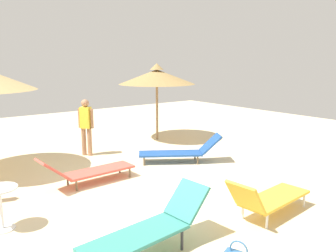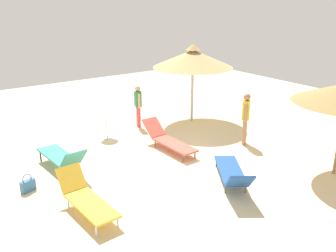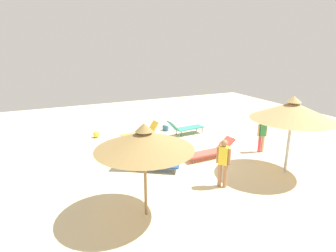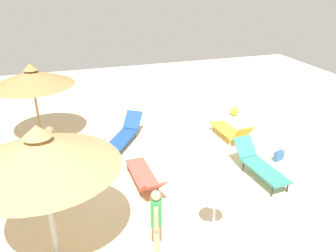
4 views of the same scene
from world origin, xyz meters
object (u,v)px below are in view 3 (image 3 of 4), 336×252
handbag (165,128)px  beach_ball (96,134)px  parasol_umbrella_near_right (144,140)px  parasol_umbrella_near_left (293,111)px  lounge_chair_far_right (149,162)px  lounge_chair_back (185,127)px  person_standing_edge (223,160)px  lounge_chair_center (141,132)px  lounge_chair_front (211,150)px  side_table_round (234,133)px  person_standing_far_left (262,134)px

handbag → beach_ball: size_ratio=1.40×
parasol_umbrella_near_right → handbag: 8.13m
parasol_umbrella_near_left → beach_ball: bearing=128.5°
lounge_chair_far_right → beach_ball: 4.80m
parasol_umbrella_near_right → lounge_chair_back: parasol_umbrella_near_right is taller
person_standing_edge → lounge_chair_far_right: bearing=127.9°
parasol_umbrella_near_left → beach_ball: 9.24m
lounge_chair_center → person_standing_edge: size_ratio=1.15×
lounge_chair_front → person_standing_edge: bearing=-114.7°
lounge_chair_center → person_standing_edge: person_standing_edge is taller
parasol_umbrella_near_left → side_table_round: (0.25, 3.42, -1.87)m
lounge_chair_center → beach_ball: size_ratio=5.76×
lounge_chair_back → handbag: size_ratio=4.45×
parasol_umbrella_near_left → lounge_chair_front: parasol_umbrella_near_left is taller
parasol_umbrella_near_right → person_standing_edge: (2.86, 0.42, -1.26)m
lounge_chair_far_right → person_standing_edge: size_ratio=1.31×
lounge_chair_front → beach_ball: lounge_chair_front is taller
lounge_chair_back → person_standing_far_left: size_ratio=1.36×
parasol_umbrella_near_left → lounge_chair_back: bearing=103.2°
lounge_chair_back → beach_ball: size_ratio=6.23×
lounge_chair_front → side_table_round: 2.28m
person_standing_edge → side_table_round: 4.53m
lounge_chair_center → beach_ball: (-2.01, 1.20, -0.19)m
lounge_chair_back → beach_ball: lounge_chair_back is taller
lounge_chair_center → side_table_round: 4.53m
lounge_chair_front → lounge_chair_far_right: (-2.78, 0.01, -0.00)m
person_standing_far_left → handbag: person_standing_far_left is taller
lounge_chair_center → person_standing_far_left: (4.21, -3.85, 0.49)m
lounge_chair_front → parasol_umbrella_near_right: bearing=-145.6°
lounge_chair_back → side_table_round: bearing=-53.5°
parasol_umbrella_near_right → person_standing_far_left: parasol_umbrella_near_right is taller
lounge_chair_front → handbag: bearing=92.2°
parasol_umbrella_near_right → handbag: parasol_umbrella_near_right is taller
lounge_chair_far_right → person_standing_edge: 2.92m
parasol_umbrella_near_right → lounge_chair_front: size_ratio=1.22×
person_standing_edge → beach_ball: person_standing_edge is taller
parasol_umbrella_near_left → lounge_chair_center: size_ratio=1.52×
person_standing_edge → handbag: (0.87, 6.51, -0.79)m
person_standing_edge → beach_ball: (-2.82, 6.93, -0.78)m
lounge_chair_far_right → lounge_chair_back: 4.53m
lounge_chair_front → beach_ball: size_ratio=6.63×
lounge_chair_front → person_standing_far_left: person_standing_far_left is taller
lounge_chair_front → lounge_chair_back: 3.20m
lounge_chair_front → lounge_chair_back: size_ratio=1.06×
person_standing_edge → handbag: person_standing_edge is taller
parasol_umbrella_near_left → parasol_umbrella_near_right: parasol_umbrella_near_left is taller
lounge_chair_center → lounge_chair_back: 2.32m
parasol_umbrella_near_left → person_standing_edge: size_ratio=1.75×
lounge_chair_far_right → handbag: (2.62, 4.26, -0.16)m
person_standing_edge → parasol_umbrella_near_left: bearing=-1.8°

